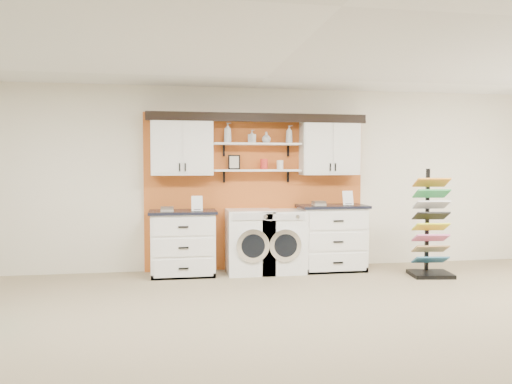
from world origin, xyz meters
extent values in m
plane|color=#8B795D|center=(0.00, 0.00, 0.00)|extent=(10.00, 10.00, 0.00)
plane|color=white|center=(0.00, 0.00, 2.80)|extent=(10.00, 10.00, 0.00)
plane|color=#EEE5CD|center=(0.00, 4.00, 1.40)|extent=(10.00, 0.00, 10.00)
cube|color=#C15B21|center=(0.00, 3.96, 1.20)|extent=(3.40, 0.07, 2.40)
cube|color=white|center=(-1.13, 3.80, 1.88)|extent=(0.90, 0.34, 0.84)
cube|color=white|center=(-1.35, 3.62, 1.88)|extent=(0.42, 0.01, 0.78)
cube|color=white|center=(-0.91, 3.62, 1.88)|extent=(0.42, 0.01, 0.78)
cube|color=white|center=(1.13, 3.80, 1.88)|extent=(0.90, 0.34, 0.84)
cube|color=white|center=(0.91, 3.62, 1.88)|extent=(0.42, 0.01, 0.78)
cube|color=white|center=(1.35, 3.62, 1.88)|extent=(0.42, 0.01, 0.78)
cube|color=white|center=(0.00, 3.80, 1.53)|extent=(1.32, 0.28, 0.03)
cube|color=white|center=(0.00, 3.80, 1.93)|extent=(1.32, 0.28, 0.03)
cube|color=black|center=(0.00, 3.82, 2.33)|extent=(3.30, 0.40, 0.10)
cube|color=black|center=(0.00, 3.63, 2.27)|extent=(3.30, 0.04, 0.04)
cube|color=black|center=(-0.35, 3.85, 1.66)|extent=(0.18, 0.02, 0.22)
cube|color=beige|center=(-0.35, 3.84, 1.66)|extent=(0.14, 0.01, 0.18)
cylinder|color=red|center=(0.10, 3.80, 1.62)|extent=(0.11, 0.11, 0.16)
cylinder|color=silver|center=(0.35, 3.80, 1.61)|extent=(0.10, 0.10, 0.14)
cube|color=white|center=(-1.13, 3.65, 0.45)|extent=(0.91, 0.60, 0.91)
cube|color=black|center=(-1.13, 3.38, 0.04)|extent=(0.91, 0.06, 0.07)
cube|color=black|center=(-1.13, 3.65, 0.93)|extent=(0.97, 0.66, 0.04)
cube|color=white|center=(-1.13, 3.34, 0.75)|extent=(0.83, 0.02, 0.25)
cube|color=white|center=(-1.13, 3.34, 0.45)|extent=(0.83, 0.02, 0.25)
cube|color=white|center=(-1.13, 3.34, 0.16)|extent=(0.83, 0.02, 0.25)
cube|color=white|center=(1.13, 3.65, 0.48)|extent=(0.96, 0.60, 0.96)
cube|color=black|center=(1.13, 3.38, 0.04)|extent=(0.96, 0.06, 0.07)
cube|color=black|center=(1.13, 3.65, 0.98)|extent=(1.02, 0.66, 0.04)
cube|color=white|center=(1.13, 3.34, 0.79)|extent=(0.88, 0.02, 0.27)
cube|color=white|center=(1.13, 3.34, 0.48)|extent=(0.88, 0.02, 0.27)
cube|color=white|center=(1.13, 3.34, 0.17)|extent=(0.88, 0.02, 0.27)
cube|color=white|center=(-0.15, 3.65, 0.47)|extent=(0.68, 0.66, 0.95)
cube|color=silver|center=(-0.15, 3.31, 0.88)|extent=(0.58, 0.02, 0.10)
cylinder|color=silver|center=(-0.15, 3.31, 0.46)|extent=(0.48, 0.05, 0.48)
cylinder|color=black|center=(-0.15, 3.29, 0.46)|extent=(0.34, 0.03, 0.34)
cube|color=white|center=(0.33, 3.65, 0.47)|extent=(0.67, 0.66, 0.93)
cube|color=silver|center=(0.33, 3.31, 0.87)|extent=(0.57, 0.02, 0.10)
cylinder|color=silver|center=(0.33, 3.31, 0.45)|extent=(0.47, 0.05, 0.47)
cylinder|color=black|center=(0.33, 3.29, 0.45)|extent=(0.33, 0.03, 0.33)
cube|color=black|center=(2.41, 2.98, 0.03)|extent=(0.63, 0.55, 0.06)
cube|color=black|center=(2.43, 3.15, 0.80)|extent=(0.05, 0.05, 1.51)
cube|color=teal|center=(2.41, 3.00, 0.24)|extent=(0.51, 0.33, 0.14)
cube|color=#AC7D47|center=(2.41, 3.00, 0.40)|extent=(0.51, 0.33, 0.14)
cube|color=#DB61A7|center=(2.41, 3.00, 0.56)|extent=(0.51, 0.33, 0.14)
cube|color=yellow|center=(2.41, 3.00, 0.72)|extent=(0.51, 0.33, 0.14)
cube|color=black|center=(2.41, 3.00, 0.88)|extent=(0.51, 0.33, 0.14)
cube|color=white|center=(2.41, 3.00, 1.04)|extent=(0.51, 0.33, 0.14)
cube|color=#268D42|center=(2.41, 3.00, 1.20)|extent=(0.51, 0.33, 0.14)
cube|color=orange|center=(2.41, 3.00, 1.36)|extent=(0.51, 0.33, 0.14)
imported|color=silver|center=(-0.45, 3.80, 2.09)|extent=(0.12, 0.12, 0.30)
imported|color=silver|center=(-0.08, 3.80, 2.04)|extent=(0.13, 0.13, 0.20)
imported|color=silver|center=(0.14, 3.80, 2.03)|extent=(0.15, 0.15, 0.17)
imported|color=silver|center=(0.49, 3.80, 2.08)|extent=(0.13, 0.13, 0.27)
camera|label=1|loc=(-1.27, -3.66, 1.60)|focal=35.00mm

